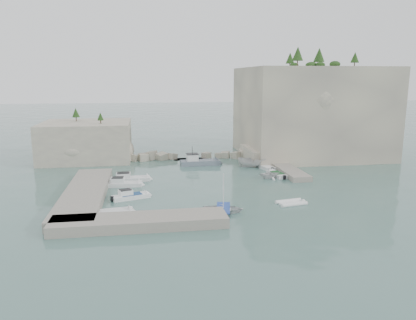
{
  "coord_description": "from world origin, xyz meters",
  "views": [
    {
      "loc": [
        -9.23,
        -52.67,
        15.11
      ],
      "look_at": [
        0.0,
        6.0,
        3.0
      ],
      "focal_mm": 35.0,
      "sensor_mm": 36.0,
      "label": 1
    }
  ],
  "objects": [
    {
      "name": "motorboat_a",
      "position": [
        -11.67,
        6.99,
        0.0
      ],
      "size": [
        6.58,
        2.13,
        1.4
      ],
      "primitive_type": null,
      "rotation": [
        0.0,
        0.0,
        0.03
      ],
      "color": "silver",
      "rests_on": "ground"
    },
    {
      "name": "rowboat",
      "position": [
        -0.62,
        -9.22,
        0.0
      ],
      "size": [
        5.2,
        4.18,
        0.96
      ],
      "primitive_type": "imported",
      "rotation": [
        0.0,
        0.0,
        1.36
      ],
      "color": "silver",
      "rests_on": "ground"
    },
    {
      "name": "ledge_east",
      "position": [
        13.5,
        10.0,
        0.4
      ],
      "size": [
        3.0,
        16.0,
        0.8
      ],
      "primitive_type": "cube",
      "color": "#9E9689",
      "rests_on": "ground"
    },
    {
      "name": "tender_east_d",
      "position": [
        8.88,
        13.23,
        0.0
      ],
      "size": [
        5.48,
        3.53,
        1.98
      ],
      "primitive_type": "imported",
      "rotation": [
        0.0,
        0.0,
        1.23
      ],
      "color": "silver",
      "rests_on": "ground"
    },
    {
      "name": "outcrop_west",
      "position": [
        -20.0,
        25.0,
        3.5
      ],
      "size": [
        16.0,
        14.0,
        7.0
      ],
      "primitive_type": "cube",
      "color": "beige",
      "rests_on": "ground"
    },
    {
      "name": "vegetation",
      "position": [
        17.83,
        24.4,
        17.93
      ],
      "size": [
        53.48,
        13.88,
        13.4
      ],
      "color": "#1E4219",
      "rests_on": "ground"
    },
    {
      "name": "work_boat",
      "position": [
        0.23,
        16.44,
        0.0
      ],
      "size": [
        7.64,
        2.49,
        2.2
      ],
      "primitive_type": null,
      "rotation": [
        0.0,
        0.0,
        0.03
      ],
      "color": "slate",
      "rests_on": "ground"
    },
    {
      "name": "tender_east_a",
      "position": [
        9.39,
        5.19,
        0.0
      ],
      "size": [
        3.55,
        3.15,
        1.73
      ],
      "primitive_type": "imported",
      "rotation": [
        0.0,
        0.0,
        1.67
      ],
      "color": "silver",
      "rests_on": "ground"
    },
    {
      "name": "quay_west",
      "position": [
        -17.0,
        -1.0,
        0.55
      ],
      "size": [
        5.0,
        24.0,
        1.1
      ],
      "primitive_type": "cube",
      "color": "#9E9689",
      "rests_on": "ground"
    },
    {
      "name": "rowboat_mast",
      "position": [
        -0.62,
        -9.22,
        2.58
      ],
      "size": [
        0.1,
        0.1,
        4.2
      ],
      "primitive_type": "cylinder",
      "color": "white",
      "rests_on": "rowboat"
    },
    {
      "name": "tender_east_c",
      "position": [
        10.8,
        11.99,
        0.0
      ],
      "size": [
        2.61,
        5.27,
        0.7
      ],
      "primitive_type": null,
      "rotation": [
        0.0,
        0.0,
        1.77
      ],
      "color": "white",
      "rests_on": "ground"
    },
    {
      "name": "motorboat_b",
      "position": [
        -12.43,
        4.05,
        0.0
      ],
      "size": [
        5.78,
        2.19,
        1.4
      ],
      "primitive_type": null,
      "rotation": [
        0.0,
        0.0,
        -0.06
      ],
      "color": "white",
      "rests_on": "ground"
    },
    {
      "name": "breakwater",
      "position": [
        -1.0,
        22.0,
        0.7
      ],
      "size": [
        28.0,
        3.0,
        1.4
      ],
      "primitive_type": "cube",
      "color": "beige",
      "rests_on": "ground"
    },
    {
      "name": "quay_south",
      "position": [
        -10.0,
        -12.5,
        0.55
      ],
      "size": [
        18.0,
        4.0,
        1.1
      ],
      "primitive_type": "cube",
      "color": "#9E9689",
      "rests_on": "ground"
    },
    {
      "name": "tender_east_b",
      "position": [
        10.94,
        6.32,
        0.0
      ],
      "size": [
        2.5,
        4.86,
        0.7
      ],
      "primitive_type": null,
      "rotation": [
        0.0,
        0.0,
        1.78
      ],
      "color": "silver",
      "rests_on": "ground"
    },
    {
      "name": "cliff_east",
      "position": [
        23.0,
        23.0,
        8.5
      ],
      "size": [
        26.0,
        22.0,
        17.0
      ],
      "primitive_type": "cube",
      "color": "beige",
      "rests_on": "ground"
    },
    {
      "name": "cliff_terrace",
      "position": [
        13.0,
        18.0,
        1.25
      ],
      "size": [
        8.0,
        10.0,
        2.5
      ],
      "primitive_type": "cube",
      "color": "beige",
      "rests_on": "ground"
    },
    {
      "name": "ground",
      "position": [
        0.0,
        0.0,
        0.0
      ],
      "size": [
        400.0,
        400.0,
        0.0
      ],
      "primitive_type": "plane",
      "color": "slate",
      "rests_on": "ground"
    },
    {
      "name": "motorboat_d",
      "position": [
        -11.19,
        -2.29,
        0.0
      ],
      "size": [
        5.41,
        3.13,
        1.4
      ],
      "primitive_type": null,
      "rotation": [
        0.0,
        0.0,
        0.33
      ],
      "color": "white",
      "rests_on": "ground"
    },
    {
      "name": "motorboat_e",
      "position": [
        -12.73,
        -8.22,
        0.0
      ],
      "size": [
        4.45,
        2.33,
        0.7
      ],
      "primitive_type": null,
      "rotation": [
        0.0,
        0.0,
        0.15
      ],
      "color": "silver",
      "rests_on": "ground"
    },
    {
      "name": "inflatable_dinghy",
      "position": [
        8.11,
        -7.61,
        0.0
      ],
      "size": [
        4.05,
        2.5,
        0.44
      ],
      "primitive_type": null,
      "rotation": [
        0.0,
        0.0,
        0.18
      ],
      "color": "white",
      "rests_on": "ground"
    }
  ]
}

